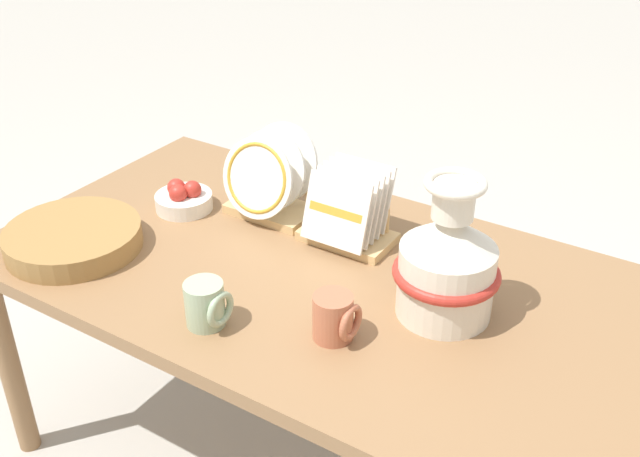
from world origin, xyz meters
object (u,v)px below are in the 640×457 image
object	(u,v)px
dish_rack_square_plates	(348,216)
wicker_charger_stack	(73,238)
dish_rack_round_plates	(269,185)
fruit_bowl	(184,199)
ceramic_vase	(447,262)
mug_terracotta_glaze	(335,318)
mug_sage_glaze	(207,305)

from	to	relation	value
dish_rack_square_plates	wicker_charger_stack	world-z (taller)	dish_rack_square_plates
dish_rack_round_plates	wicker_charger_stack	distance (m)	0.48
fruit_bowl	dish_rack_round_plates	bearing A→B (deg)	24.00
ceramic_vase	fruit_bowl	size ratio (longest dim) A/B	2.10
ceramic_vase	dish_rack_square_plates	xyz separation A→B (m)	(-0.31, 0.14, -0.06)
ceramic_vase	mug_terracotta_glaze	size ratio (longest dim) A/B	3.20
mug_sage_glaze	wicker_charger_stack	bearing A→B (deg)	172.68
ceramic_vase	mug_sage_glaze	xyz separation A→B (m)	(-0.38, -0.29, -0.07)
ceramic_vase	dish_rack_round_plates	world-z (taller)	ceramic_vase
wicker_charger_stack	mug_terracotta_glaze	xyz separation A→B (m)	(0.69, 0.04, 0.02)
dish_rack_square_plates	mug_sage_glaze	bearing A→B (deg)	-99.58
dish_rack_round_plates	dish_rack_square_plates	world-z (taller)	dish_rack_round_plates
dish_rack_square_plates	mug_sage_glaze	distance (m)	0.44
ceramic_vase	mug_sage_glaze	world-z (taller)	ceramic_vase
wicker_charger_stack	fruit_bowl	size ratio (longest dim) A/B	2.17
mug_sage_glaze	mug_terracotta_glaze	distance (m)	0.26
dish_rack_square_plates	ceramic_vase	bearing A→B (deg)	-24.43
ceramic_vase	dish_rack_square_plates	world-z (taller)	ceramic_vase
dish_rack_round_plates	dish_rack_square_plates	bearing A→B (deg)	-0.53
fruit_bowl	dish_rack_square_plates	bearing A→B (deg)	11.53
dish_rack_round_plates	fruit_bowl	distance (m)	0.23
dish_rack_round_plates	dish_rack_square_plates	xyz separation A→B (m)	(0.23, -0.00, -0.02)
mug_sage_glaze	mug_terracotta_glaze	world-z (taller)	same
dish_rack_square_plates	wicker_charger_stack	size ratio (longest dim) A/B	0.69
ceramic_vase	dish_rack_round_plates	xyz separation A→B (m)	(-0.54, 0.14, -0.04)
wicker_charger_stack	mug_sage_glaze	distance (m)	0.46
fruit_bowl	wicker_charger_stack	bearing A→B (deg)	-107.63
ceramic_vase	wicker_charger_stack	bearing A→B (deg)	-164.49
ceramic_vase	fruit_bowl	xyz separation A→B (m)	(-0.75, 0.05, -0.09)
wicker_charger_stack	mug_sage_glaze	world-z (taller)	mug_sage_glaze
dish_rack_round_plates	dish_rack_square_plates	distance (m)	0.23
dish_rack_round_plates	fruit_bowl	bearing A→B (deg)	-156.00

